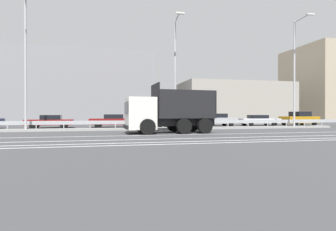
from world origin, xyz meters
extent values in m
plane|color=#424244|center=(0.00, 0.00, 0.00)|extent=(320.00, 320.00, 0.00)
cube|color=silver|center=(-0.47, -3.03, 0.00)|extent=(59.91, 0.16, 0.01)
cube|color=silver|center=(-0.47, -5.59, 0.00)|extent=(59.91, 0.16, 0.01)
cube|color=silver|center=(-0.47, -7.14, 0.00)|extent=(59.91, 0.16, 0.01)
cube|color=silver|center=(-0.47, -8.02, 0.00)|extent=(59.91, 0.16, 0.01)
cube|color=gray|center=(0.00, 2.70, 0.09)|extent=(32.95, 1.10, 0.18)
cube|color=#9EA0A5|center=(0.00, 3.72, 0.62)|extent=(59.91, 0.04, 0.32)
cylinder|color=#ADADB2|center=(-12.71, 3.72, 0.31)|extent=(0.09, 0.09, 0.62)
cylinder|color=#ADADB2|center=(-10.59, 3.72, 0.31)|extent=(0.09, 0.09, 0.62)
cylinder|color=#ADADB2|center=(-8.47, 3.72, 0.31)|extent=(0.09, 0.09, 0.62)
cylinder|color=#ADADB2|center=(-6.35, 3.72, 0.31)|extent=(0.09, 0.09, 0.62)
cylinder|color=#ADADB2|center=(-4.24, 3.72, 0.31)|extent=(0.09, 0.09, 0.62)
cylinder|color=#ADADB2|center=(-2.12, 3.72, 0.31)|extent=(0.09, 0.09, 0.62)
cylinder|color=#ADADB2|center=(0.00, 3.72, 0.31)|extent=(0.09, 0.09, 0.62)
cylinder|color=#ADADB2|center=(2.12, 3.72, 0.31)|extent=(0.09, 0.09, 0.62)
cylinder|color=#ADADB2|center=(4.24, 3.72, 0.31)|extent=(0.09, 0.09, 0.62)
cylinder|color=#ADADB2|center=(6.35, 3.72, 0.31)|extent=(0.09, 0.09, 0.62)
cylinder|color=#ADADB2|center=(8.47, 3.72, 0.31)|extent=(0.09, 0.09, 0.62)
cylinder|color=#ADADB2|center=(10.59, 3.72, 0.31)|extent=(0.09, 0.09, 0.62)
cylinder|color=#ADADB2|center=(12.71, 3.72, 0.31)|extent=(0.09, 0.09, 0.62)
cylinder|color=#ADADB2|center=(14.83, 3.72, 0.31)|extent=(0.09, 0.09, 0.62)
cylinder|color=#ADADB2|center=(16.95, 3.72, 0.31)|extent=(0.09, 0.09, 0.62)
cube|color=silver|center=(-2.66, -1.35, 1.40)|extent=(2.01, 2.56, 2.17)
cube|color=black|center=(-3.61, -1.40, 1.78)|extent=(0.15, 2.11, 0.82)
cube|color=black|center=(-3.65, -1.40, 0.47)|extent=(0.23, 2.41, 0.24)
cube|color=black|center=(0.47, -1.18, 0.79)|extent=(4.45, 1.59, 0.53)
cube|color=black|center=(0.47, -1.18, 1.11)|extent=(4.33, 2.59, 0.12)
cube|color=black|center=(0.53, -2.30, 2.09)|extent=(4.21, 0.33, 1.84)
cube|color=black|center=(0.41, -0.05, 2.09)|extent=(4.21, 0.33, 1.84)
cube|color=black|center=(-1.58, -1.29, 2.32)|extent=(0.23, 2.36, 2.30)
cube|color=black|center=(2.52, -1.06, 2.09)|extent=(0.23, 2.36, 1.84)
cylinder|color=black|center=(-2.31, -2.53, 0.52)|extent=(1.06, 0.38, 1.04)
cylinder|color=black|center=(-2.44, -0.13, 0.52)|extent=(1.06, 0.38, 1.04)
cylinder|color=black|center=(0.21, -2.40, 0.52)|extent=(1.06, 0.38, 1.04)
cylinder|color=black|center=(0.08, 0.01, 0.52)|extent=(1.06, 0.38, 1.04)
cylinder|color=black|center=(1.74, -2.31, 0.52)|extent=(1.06, 0.38, 1.04)
cylinder|color=black|center=(1.61, 0.09, 0.52)|extent=(1.06, 0.38, 1.04)
cylinder|color=white|center=(2.37, 2.70, 0.19)|extent=(0.16, 0.16, 0.37)
cylinder|color=black|center=(2.37, 2.70, 0.56)|extent=(0.16, 0.16, 0.37)
cylinder|color=white|center=(2.37, 2.70, 0.93)|extent=(0.16, 0.16, 0.37)
cylinder|color=black|center=(2.37, 2.70, 1.30)|extent=(0.16, 0.16, 0.37)
cylinder|color=white|center=(2.37, 2.70, 1.67)|extent=(0.16, 0.16, 0.37)
cylinder|color=#1E4CB2|center=(2.37, 2.70, 2.25)|extent=(0.79, 0.03, 0.79)
cylinder|color=white|center=(2.37, 2.70, 2.25)|extent=(0.85, 0.02, 0.85)
cylinder|color=#ADADB2|center=(-11.12, 2.82, 5.26)|extent=(0.18, 0.18, 10.52)
cylinder|color=#ADADB2|center=(0.86, 2.72, 4.76)|extent=(0.18, 0.18, 9.52)
cylinder|color=#ADADB2|center=(0.77, 1.58, 9.37)|extent=(0.27, 2.28, 0.10)
cube|color=silver|center=(0.69, 0.44, 9.29)|extent=(0.71, 0.25, 0.12)
cylinder|color=#ADADB2|center=(12.84, 2.72, 5.21)|extent=(0.18, 0.18, 10.41)
cylinder|color=#ADADB2|center=(12.73, 1.56, 10.26)|extent=(0.32, 2.32, 0.10)
cube|color=silver|center=(12.62, 0.41, 10.18)|extent=(0.72, 0.27, 0.12)
cube|color=maroon|center=(-10.36, 7.57, 0.56)|extent=(4.39, 2.09, 0.52)
cube|color=black|center=(-10.24, 7.58, 1.03)|extent=(1.90, 1.71, 0.43)
cylinder|color=black|center=(-11.63, 6.62, 0.30)|extent=(0.61, 0.24, 0.60)
cylinder|color=black|center=(-11.74, 8.34, 0.30)|extent=(0.61, 0.24, 0.60)
cylinder|color=black|center=(-8.98, 6.80, 0.30)|extent=(0.61, 0.24, 0.60)
cylinder|color=black|center=(-9.10, 8.51, 0.30)|extent=(0.61, 0.24, 0.60)
cube|color=maroon|center=(-4.45, 7.51, 0.59)|extent=(4.55, 2.05, 0.59)
cube|color=black|center=(-4.31, 7.50, 1.10)|extent=(1.95, 1.70, 0.42)
cylinder|color=black|center=(-5.87, 6.73, 0.30)|extent=(0.61, 0.23, 0.60)
cylinder|color=black|center=(-5.78, 8.45, 0.30)|extent=(0.61, 0.23, 0.60)
cylinder|color=black|center=(-3.11, 6.58, 0.30)|extent=(0.61, 0.23, 0.60)
cylinder|color=black|center=(-3.02, 8.30, 0.30)|extent=(0.61, 0.23, 0.60)
cube|color=#335B33|center=(0.77, 7.29, 0.56)|extent=(3.94, 1.99, 0.52)
cube|color=black|center=(0.66, 7.28, 1.11)|extent=(1.70, 1.66, 0.57)
cylinder|color=black|center=(1.92, 8.20, 0.30)|extent=(0.61, 0.23, 0.60)
cylinder|color=black|center=(2.01, 6.50, 0.30)|extent=(0.61, 0.23, 0.60)
cylinder|color=black|center=(-0.46, 8.08, 0.30)|extent=(0.61, 0.23, 0.60)
cylinder|color=black|center=(-0.37, 6.38, 0.30)|extent=(0.61, 0.23, 0.60)
cube|color=#A3A3A8|center=(6.78, 7.72, 0.62)|extent=(4.54, 1.74, 0.64)
cube|color=black|center=(6.91, 7.72, 1.17)|extent=(1.91, 1.53, 0.45)
cylinder|color=black|center=(5.37, 6.89, 0.30)|extent=(0.60, 0.20, 0.60)
cylinder|color=black|center=(5.37, 8.54, 0.30)|extent=(0.60, 0.20, 0.60)
cylinder|color=black|center=(8.19, 6.89, 0.30)|extent=(0.60, 0.20, 0.60)
cylinder|color=black|center=(8.19, 8.54, 0.30)|extent=(0.60, 0.20, 0.60)
cube|color=silver|center=(11.84, 7.32, 0.57)|extent=(4.58, 2.10, 0.54)
cube|color=black|center=(11.71, 7.33, 1.04)|extent=(1.98, 1.70, 0.39)
cylinder|color=black|center=(13.28, 8.07, 0.30)|extent=(0.61, 0.24, 0.60)
cylinder|color=black|center=(13.17, 6.37, 0.30)|extent=(0.61, 0.24, 0.60)
cylinder|color=black|center=(10.52, 8.26, 0.30)|extent=(0.61, 0.24, 0.60)
cylinder|color=black|center=(10.41, 6.56, 0.30)|extent=(0.61, 0.24, 0.60)
cube|color=#B27A14|center=(16.95, 7.10, 0.68)|extent=(4.36, 2.22, 0.76)
cube|color=black|center=(17.07, 7.11, 1.34)|extent=(1.89, 1.81, 0.56)
cylinder|color=black|center=(15.70, 6.09, 0.30)|extent=(0.61, 0.24, 0.60)
cylinder|color=black|center=(15.57, 7.92, 0.30)|extent=(0.61, 0.24, 0.60)
cylinder|color=black|center=(18.32, 6.28, 0.30)|extent=(0.61, 0.24, 0.60)
cylinder|color=black|center=(18.19, 8.10, 0.30)|extent=(0.61, 0.24, 0.60)
cube|color=gray|center=(-9.57, 23.15, 5.31)|extent=(22.80, 9.95, 10.61)
cube|color=gray|center=(15.75, 21.01, 3.24)|extent=(17.83, 8.90, 6.49)
cube|color=tan|center=(36.30, 23.26, 6.98)|extent=(12.60, 12.43, 13.96)
camera|label=1|loc=(-4.71, -19.49, 1.37)|focal=28.00mm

